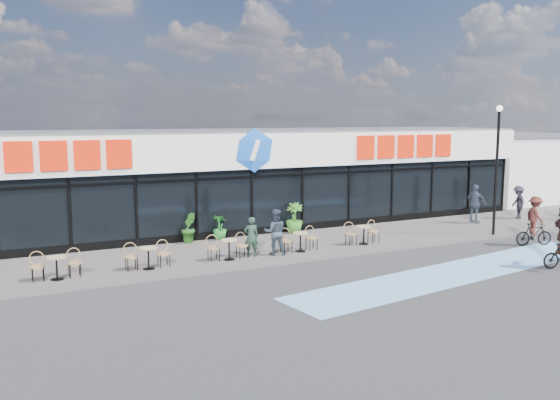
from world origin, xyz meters
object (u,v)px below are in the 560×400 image
Objects in this scene: potted_plant_mid at (220,227)px; pedestrian_a at (518,202)px; patron_left at (251,237)px; potted_plant_left at (188,228)px; pedestrian_b at (475,204)px; potted_plant_right at (294,218)px; lamp_post at (497,159)px; cyclist_b at (535,223)px; patron_right at (275,232)px.

pedestrian_a reaches higher than potted_plant_mid.
pedestrian_a is at bearing -162.23° from patron_left.
potted_plant_left is at bearing -72.76° from pedestrian_a.
pedestrian_a is 0.89× the size of pedestrian_b.
lamp_post is at bearing -29.50° from potted_plant_right.
lamp_post is 5.52m from pedestrian_a.
patron_left is at bearing 78.52° from pedestrian_b.
pedestrian_b is (12.49, 1.47, 0.21)m from patron_left.
cyclist_b is (0.11, -2.03, -2.46)m from lamp_post.
lamp_post is 9.09m from potted_plant_right.
pedestrian_a is 6.14m from cyclist_b.
patron_left is 0.93m from patron_right.
cyclist_b is at bearing 177.10° from patron_left.
potted_plant_mid is 12.88m from cyclist_b.
lamp_post reaches higher than cyclist_b.
potted_plant_left reaches higher than potted_plant_mid.
patron_left is at bearing 174.62° from lamp_post.
potted_plant_left is at bearing 160.44° from lamp_post.
patron_right is (0.85, -3.51, 0.34)m from potted_plant_mid.
lamp_post reaches higher than pedestrian_a.
cyclist_b is at bearing -86.81° from lamp_post.
patron_left is (-0.06, -3.38, 0.22)m from potted_plant_mid.
pedestrian_b is (13.81, -1.90, 0.33)m from potted_plant_left.
potted_plant_left is at bearing -179.54° from potted_plant_mid.
potted_plant_left is at bearing 152.79° from cyclist_b.
potted_plant_right is (-7.58, 4.29, -2.62)m from lamp_post.
patron_right is (-2.61, -3.38, 0.19)m from potted_plant_right.
pedestrian_b is at bearing 74.22° from cyclist_b.
pedestrian_b is (1.40, 2.51, -2.35)m from lamp_post.
lamp_post is 4.18× the size of potted_plant_right.
lamp_post is 12.21m from potted_plant_mid.
lamp_post is at bearing 132.76° from pedestrian_b.
pedestrian_b is (-2.89, 0.03, 0.11)m from pedestrian_a.
pedestrian_b reaches higher than potted_plant_mid.
patron_right is at bearing 174.91° from lamp_post.
potted_plant_left is 3.62m from patron_left.
potted_plant_left is 0.65× the size of pedestrian_b.
patron_left is at bearing -91.01° from potted_plant_mid.
cyclist_b is at bearing -18.93° from pedestrian_a.
potted_plant_right is 12.00m from pedestrian_a.
lamp_post is at bearing -19.56° from potted_plant_left.
cyclist_b is at bearing -39.39° from potted_plant_right.
patron_right is at bearing -76.43° from potted_plant_mid.
pedestrian_b is at bearing -7.82° from potted_plant_left.
patron_right reaches higher than pedestrian_a.
pedestrian_b is at bearing -160.86° from patron_left.
lamp_post reaches higher than potted_plant_left.
patron_left is at bearing 164.66° from cyclist_b.
pedestrian_b reaches higher than potted_plant_right.
pedestrian_a is at bearing -8.66° from potted_plant_right.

